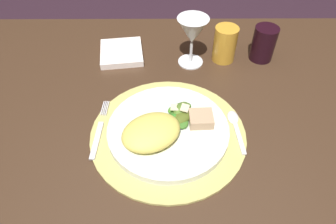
% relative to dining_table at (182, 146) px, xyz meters
% --- Properties ---
extents(dining_table, '(1.36, 0.93, 0.74)m').
position_rel_dining_table_xyz_m(dining_table, '(0.00, 0.00, 0.00)').
color(dining_table, '#3C291A').
rests_on(dining_table, ground).
extents(placemat, '(0.35, 0.35, 0.01)m').
position_rel_dining_table_xyz_m(placemat, '(-0.04, -0.04, 0.11)').
color(placemat, tan).
rests_on(placemat, dining_table).
extents(dinner_plate, '(0.27, 0.27, 0.02)m').
position_rel_dining_table_xyz_m(dinner_plate, '(-0.04, -0.04, 0.12)').
color(dinner_plate, silver).
rests_on(dinner_plate, placemat).
extents(pasta_serving, '(0.16, 0.15, 0.04)m').
position_rel_dining_table_xyz_m(pasta_serving, '(-0.07, -0.07, 0.15)').
color(pasta_serving, '#DCD05B').
rests_on(pasta_serving, dinner_plate).
extents(salad_greens, '(0.08, 0.10, 0.03)m').
position_rel_dining_table_xyz_m(salad_greens, '(-0.01, -0.01, 0.14)').
color(salad_greens, '#386823').
rests_on(salad_greens, dinner_plate).
extents(bread_piece, '(0.05, 0.05, 0.02)m').
position_rel_dining_table_xyz_m(bread_piece, '(0.04, -0.03, 0.14)').
color(bread_piece, tan).
rests_on(bread_piece, dinner_plate).
extents(fork, '(0.02, 0.17, 0.00)m').
position_rel_dining_table_xyz_m(fork, '(-0.19, -0.04, 0.11)').
color(fork, silver).
rests_on(fork, placemat).
extents(spoon, '(0.03, 0.13, 0.01)m').
position_rel_dining_table_xyz_m(spoon, '(0.12, -0.02, 0.11)').
color(spoon, silver).
rests_on(spoon, placemat).
extents(napkin, '(0.14, 0.14, 0.02)m').
position_rel_dining_table_xyz_m(napkin, '(-0.17, 0.26, 0.11)').
color(napkin, white).
rests_on(napkin, dining_table).
extents(wine_glass, '(0.08, 0.08, 0.14)m').
position_rel_dining_table_xyz_m(wine_glass, '(0.03, 0.22, 0.20)').
color(wine_glass, silver).
rests_on(wine_glass, dining_table).
extents(amber_tumbler, '(0.06, 0.06, 0.10)m').
position_rel_dining_table_xyz_m(amber_tumbler, '(0.12, 0.24, 0.15)').
color(amber_tumbler, gold).
rests_on(amber_tumbler, dining_table).
extents(dark_tumbler, '(0.07, 0.07, 0.10)m').
position_rel_dining_table_xyz_m(dark_tumbler, '(0.23, 0.24, 0.15)').
color(dark_tumbler, black).
rests_on(dark_tumbler, dining_table).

